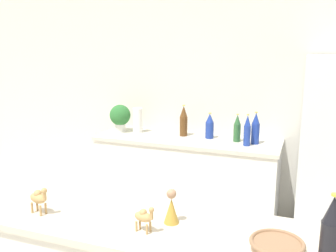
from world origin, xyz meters
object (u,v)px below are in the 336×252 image
object	(u,v)px
back_bottle_0	(247,131)
wine_bottle	(331,233)
back_bottle_4	(237,128)
paper_towel_roll	(138,120)
back_bottle_1	(256,129)
back_bottle_2	(184,121)
wise_man_figurine_crimson	(171,208)
camel_figurine	(39,198)
fruit_bowl	(277,245)
camel_figurine_second	(144,216)
back_bottle_3	(210,126)
potted_plant	(120,116)

from	to	relation	value
back_bottle_0	wine_bottle	world-z (taller)	wine_bottle
wine_bottle	back_bottle_4	bearing A→B (deg)	109.08
back_bottle_4	back_bottle_0	bearing A→B (deg)	-46.44
paper_towel_roll	back_bottle_1	size ratio (longest dim) A/B	0.86
back_bottle_0	back_bottle_2	xyz separation A→B (m)	(-0.66, 0.16, 0.01)
back_bottle_0	back_bottle_2	distance (m)	0.68
back_bottle_1	wise_man_figurine_crimson	world-z (taller)	back_bottle_1
back_bottle_2	camel_figurine	world-z (taller)	back_bottle_2
back_bottle_2	fruit_bowl	distance (m)	2.34
back_bottle_1	wine_bottle	size ratio (longest dim) A/B	1.02
wine_bottle	back_bottle_2	bearing A→B (deg)	120.85
camel_figurine	camel_figurine_second	distance (m)	0.56
fruit_bowl	paper_towel_roll	bearing A→B (deg)	127.67
back_bottle_3	potted_plant	bearing A→B (deg)	-176.99
back_bottle_1	fruit_bowl	size ratio (longest dim) A/B	1.36
potted_plant	back_bottle_4	distance (m)	1.24
back_bottle_1	paper_towel_roll	bearing A→B (deg)	178.52
fruit_bowl	camel_figurine_second	bearing A→B (deg)	-175.67
fruit_bowl	back_bottle_3	bearing A→B (deg)	111.38
wise_man_figurine_crimson	camel_figurine_second	bearing A→B (deg)	-124.57
potted_plant	back_bottle_2	size ratio (longest dim) A/B	0.91
wise_man_figurine_crimson	potted_plant	bearing A→B (deg)	123.58
camel_figurine	wise_man_figurine_crimson	size ratio (longest dim) A/B	0.86
potted_plant	back_bottle_3	bearing A→B (deg)	3.01
back_bottle_1	camel_figurine	distance (m)	2.21
back_bottle_3	back_bottle_4	distance (m)	0.28
back_bottle_3	camel_figurine	distance (m)	2.15
wise_man_figurine_crimson	fruit_bowl	bearing A→B (deg)	-9.37
potted_plant	fruit_bowl	size ratio (longest dim) A/B	1.29
back_bottle_2	wine_bottle	distance (m)	2.49
back_bottle_1	back_bottle_4	world-z (taller)	back_bottle_1
camel_figurine	camel_figurine_second	world-z (taller)	camel_figurine
wine_bottle	camel_figurine_second	distance (m)	0.76
back_bottle_4	camel_figurine	size ratio (longest dim) A/B	1.85
potted_plant	back_bottle_2	bearing A→B (deg)	4.76
fruit_bowl	camel_figurine	bearing A→B (deg)	-177.15
back_bottle_1	back_bottle_4	distance (m)	0.18
potted_plant	wise_man_figurine_crimson	distance (m)	2.33
paper_towel_roll	back_bottle_2	distance (m)	0.50
back_bottle_2	back_bottle_3	size ratio (longest dim) A/B	1.23
back_bottle_4	fruit_bowl	xyz separation A→B (m)	(0.53, -2.04, -0.01)
paper_towel_roll	wise_man_figurine_crimson	xyz separation A→B (m)	(1.10, -1.97, 0.03)
back_bottle_0	fruit_bowl	distance (m)	1.97
fruit_bowl	wise_man_figurine_crimson	xyz separation A→B (m)	(-0.48, 0.08, 0.05)
paper_towel_roll	fruit_bowl	distance (m)	2.59
back_bottle_1	fruit_bowl	distance (m)	2.05
back_bottle_2	camel_figurine_second	world-z (taller)	back_bottle_2
paper_towel_roll	wine_bottle	bearing A→B (deg)	-49.87
paper_towel_roll	back_bottle_4	distance (m)	1.05
back_bottle_1	wine_bottle	xyz separation A→B (m)	(0.55, -2.07, 0.09)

